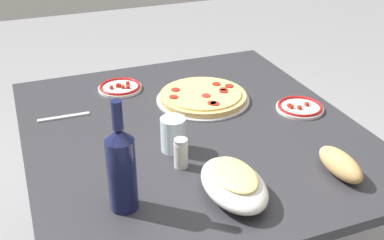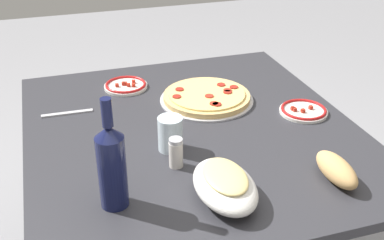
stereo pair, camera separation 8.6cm
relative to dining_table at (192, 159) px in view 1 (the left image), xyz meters
name	(u,v)px [view 1 (the left image)]	position (x,y,z in m)	size (l,w,h in m)	color
dining_table	(192,159)	(0.00, 0.00, 0.00)	(1.13, 1.03, 0.72)	#2D2D33
pepperoni_pizza	(203,97)	(-0.18, 0.11, 0.13)	(0.33, 0.33, 0.03)	#B7B7BC
baked_pasta_dish	(234,182)	(0.36, -0.03, 0.16)	(0.24, 0.15, 0.08)	white
wine_bottle	(122,167)	(0.31, -0.30, 0.23)	(0.07, 0.07, 0.29)	#141942
water_glass	(173,134)	(0.10, -0.10, 0.17)	(0.07, 0.07, 0.10)	silver
side_plate_near	(300,107)	(0.01, 0.39, 0.12)	(0.16, 0.16, 0.02)	white
side_plate_far	(120,87)	(-0.37, -0.14, 0.12)	(0.16, 0.16, 0.02)	white
bread_loaf	(340,164)	(0.38, 0.28, 0.15)	(0.17, 0.07, 0.06)	tan
spice_shaker	(181,153)	(0.19, -0.11, 0.16)	(0.04, 0.04, 0.09)	silver
fork_right	(64,117)	(-0.22, -0.37, 0.12)	(0.17, 0.02, 0.01)	#B7B7BC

